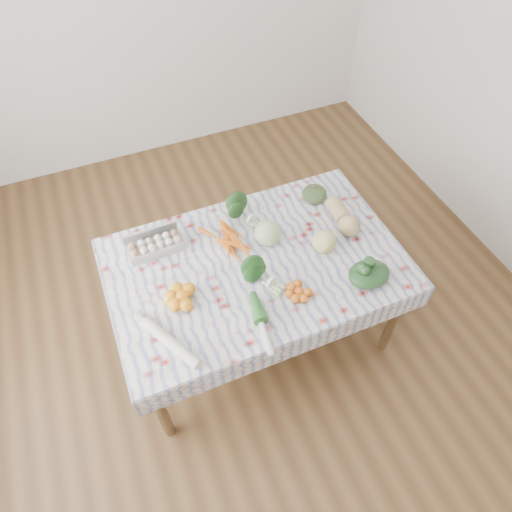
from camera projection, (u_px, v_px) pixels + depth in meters
ground at (256, 330)px, 3.17m from camera, size 4.50×4.50×0.00m
dining_table at (256, 271)px, 2.64m from camera, size 1.60×1.00×0.75m
tablecloth at (256, 263)px, 2.58m from camera, size 1.66×1.06×0.01m
egg_carton at (156, 246)px, 2.60m from camera, size 0.32×0.14×0.08m
carrot_bunch at (227, 243)px, 2.64m from camera, size 0.29×0.28×0.05m
kale_bunch at (245, 210)px, 2.73m from camera, size 0.23×0.22×0.16m
kabocha_squash at (315, 194)px, 2.86m from camera, size 0.18×0.18×0.10m
cabbage at (268, 233)px, 2.61m from camera, size 0.19×0.19×0.15m
butternut_squash at (343, 216)px, 2.72m from camera, size 0.15×0.29×0.13m
orange_cluster at (182, 297)px, 2.38m from camera, size 0.30×0.30×0.08m
broccoli at (264, 274)px, 2.45m from camera, size 0.22×0.22×0.12m
mandarin_cluster at (299, 291)px, 2.42m from camera, size 0.22×0.22×0.05m
grapefruit at (324, 241)px, 2.59m from camera, size 0.18×0.18×0.14m
spinach_bag at (369, 274)px, 2.46m from camera, size 0.24×0.19×0.10m
daikon at (171, 343)px, 2.23m from camera, size 0.23×0.38×0.06m
leek at (262, 325)px, 2.30m from camera, size 0.08×0.36×0.04m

